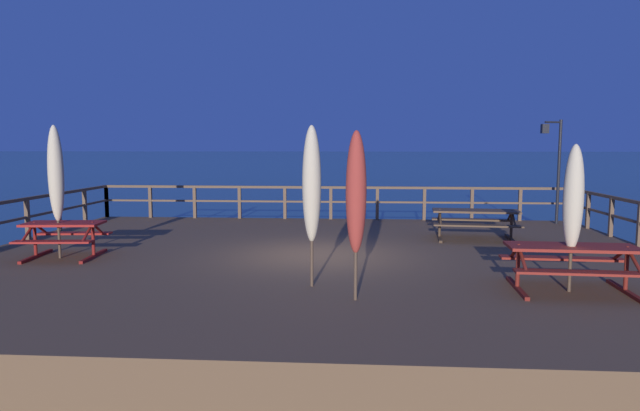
# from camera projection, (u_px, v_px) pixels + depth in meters

# --- Properties ---
(ground_plane) EXTENTS (600.00, 600.00, 0.00)m
(ground_plane) POSITION_uv_depth(u_px,v_px,m) (317.00, 286.00, 12.32)
(ground_plane) COLOR #2D5B6B
(wooden_deck) EXTENTS (15.49, 12.27, 0.71)m
(wooden_deck) POSITION_uv_depth(u_px,v_px,m) (317.00, 270.00, 12.28)
(wooden_deck) COLOR brown
(wooden_deck) RESTS_ON ground
(railing_waterside_far) EXTENTS (15.29, 0.10, 1.09)m
(railing_waterside_far) POSITION_uv_depth(u_px,v_px,m) (331.00, 197.00, 18.10)
(railing_waterside_far) COLOR brown
(railing_waterside_far) RESTS_ON wooden_deck
(picnic_table_back_left) EXTENTS (2.27, 1.59, 0.78)m
(picnic_table_back_left) POSITION_uv_depth(u_px,v_px,m) (475.00, 218.00, 14.19)
(picnic_table_back_left) COLOR brown
(picnic_table_back_left) RESTS_ON wooden_deck
(picnic_table_front_right) EXTENTS (2.14, 1.50, 0.78)m
(picnic_table_front_right) POSITION_uv_depth(u_px,v_px,m) (572.00, 258.00, 9.11)
(picnic_table_front_right) COLOR maroon
(picnic_table_front_right) RESTS_ON wooden_deck
(picnic_table_front_left) EXTENTS (1.72, 1.54, 0.78)m
(picnic_table_front_left) POSITION_uv_depth(u_px,v_px,m) (64.00, 232.00, 11.89)
(picnic_table_front_left) COLOR maroon
(picnic_table_front_left) RESTS_ON wooden_deck
(patio_umbrella_tall_back_right) EXTENTS (0.32, 0.32, 2.75)m
(patio_umbrella_tall_back_right) POSITION_uv_depth(u_px,v_px,m) (312.00, 185.00, 9.31)
(patio_umbrella_tall_back_right) COLOR #4C3828
(patio_umbrella_tall_back_right) RESTS_ON wooden_deck
(patio_umbrella_tall_front) EXTENTS (0.32, 0.32, 2.44)m
(patio_umbrella_tall_front) POSITION_uv_depth(u_px,v_px,m) (573.00, 199.00, 8.98)
(patio_umbrella_tall_front) COLOR #4C3828
(patio_umbrella_tall_front) RESTS_ON wooden_deck
(patio_umbrella_tall_mid_right) EXTENTS (0.32, 0.32, 2.84)m
(patio_umbrella_tall_mid_right) POSITION_uv_depth(u_px,v_px,m) (56.00, 174.00, 11.69)
(patio_umbrella_tall_mid_right) COLOR #4C3828
(patio_umbrella_tall_mid_right) RESTS_ON wooden_deck
(patio_umbrella_short_front) EXTENTS (0.32, 0.32, 2.64)m
(patio_umbrella_short_front) POSITION_uv_depth(u_px,v_px,m) (356.00, 193.00, 8.48)
(patio_umbrella_short_front) COLOR #4C3828
(patio_umbrella_short_front) RESTS_ON wooden_deck
(lamp_post_hooked) EXTENTS (0.67, 0.31, 3.20)m
(lamp_post_hooked) POSITION_uv_depth(u_px,v_px,m) (554.00, 155.00, 16.87)
(lamp_post_hooked) COLOR black
(lamp_post_hooked) RESTS_ON wooden_deck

